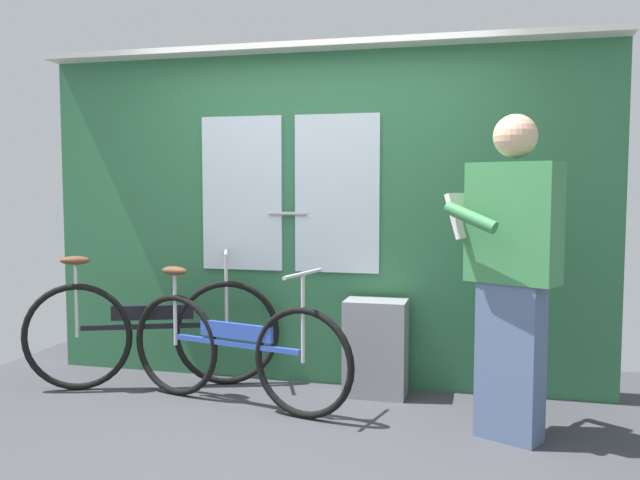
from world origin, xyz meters
TOP-DOWN VIEW (x-y plane):
  - ground_plane at (0.00, 0.00)m, footprint 5.05×3.91m
  - train_door_wall at (-0.01, 1.15)m, footprint 4.05×0.28m
  - bicycle_near_door at (-1.09, 0.73)m, footprint 1.66×0.74m
  - bicycle_leaning_behind at (-0.38, 0.49)m, footprint 1.63×0.56m
  - passenger_reading_newspaper at (1.30, 0.32)m, footprint 0.64×0.60m
  - trash_bin_by_wall at (0.46, 0.93)m, footprint 0.41×0.28m

SIDE VIEW (x-z plane):
  - ground_plane at x=0.00m, z-range -0.04..0.00m
  - trash_bin_by_wall at x=0.46m, z-range 0.00..0.65m
  - bicycle_leaning_behind at x=-0.38m, z-range -0.08..0.82m
  - bicycle_near_door at x=-1.09m, z-range -0.08..0.87m
  - passenger_reading_newspaper at x=1.30m, z-range 0.05..1.85m
  - train_door_wall at x=-0.01m, z-range 0.05..2.42m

